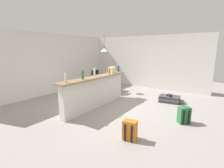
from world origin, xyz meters
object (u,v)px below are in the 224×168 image
object	(u,v)px
bottle_white	(66,78)
dining_chair_near_partition	(112,81)
bottle_green	(83,75)
bottle_amber	(109,71)
bottle_blue	(119,69)
pendant_lamp	(104,50)
backpack_orange	(130,130)
dining_chair_far_side	(94,79)
grocery_bag	(112,70)
backpack_green	(184,115)
dining_table	(103,77)
book_stack	(169,95)
suitcase_flat_charcoal	(170,99)
bottle_clear	(94,72)

from	to	relation	value
bottle_white	dining_chair_near_partition	size ratio (longest dim) A/B	0.25
bottle_green	bottle_amber	distance (m)	1.24
bottle_blue	pendant_lamp	world-z (taller)	pendant_lamp
dining_chair_near_partition	pendant_lamp	xyz separation A→B (m)	(0.10, 0.49, 1.32)
backpack_orange	dining_chair_near_partition	bearing A→B (deg)	39.18
dining_chair_near_partition	backpack_orange	bearing A→B (deg)	-140.82
bottle_green	dining_chair_far_side	distance (m)	2.98
grocery_bag	backpack_green	world-z (taller)	grocery_bag
bottle_blue	dining_chair_far_side	world-z (taller)	bottle_blue
dining_chair_near_partition	backpack_green	xyz separation A→B (m)	(-1.44, -3.13, -0.31)
bottle_white	dining_table	size ratio (longest dim) A/B	0.21
bottle_white	book_stack	bearing A→B (deg)	-30.79
suitcase_flat_charcoal	bottle_clear	bearing A→B (deg)	133.45
backpack_orange	bottle_white	bearing A→B (deg)	91.21
dining_chair_near_partition	bottle_amber	bearing A→B (deg)	-151.18
pendant_lamp	bottle_white	bearing A→B (deg)	-161.47
bottle_green	backpack_orange	distance (m)	2.16
backpack_green	book_stack	world-z (taller)	backpack_green
bottle_green	backpack_green	xyz separation A→B (m)	(0.87, -2.62, -0.93)
dining_chair_near_partition	suitcase_flat_charcoal	xyz separation A→B (m)	(0.12, -2.38, -0.41)
dining_table	bottle_blue	bearing A→B (deg)	-113.78
dining_chair_near_partition	bottle_blue	bearing A→B (deg)	-128.09
dining_table	suitcase_flat_charcoal	xyz separation A→B (m)	(0.08, -2.93, -0.54)
dining_chair_near_partition	suitcase_flat_charcoal	world-z (taller)	dining_chair_near_partition
dining_chair_near_partition	bottle_green	bearing A→B (deg)	-167.40
grocery_bag	pendant_lamp	size ratio (longest dim) A/B	0.33
bottle_white	grocery_bag	xyz separation A→B (m)	(2.20, 0.05, -0.01)
bottle_blue	book_stack	size ratio (longest dim) A/B	0.94
grocery_bag	dining_table	size ratio (longest dim) A/B	0.24
dining_chair_near_partition	backpack_green	distance (m)	3.46
backpack_orange	dining_chair_far_side	bearing A→B (deg)	49.11
grocery_bag	dining_chair_far_side	xyz separation A→B (m)	(0.86, 1.60, -0.60)
grocery_bag	bottle_clear	bearing A→B (deg)	177.93
backpack_green	bottle_clear	bearing A→B (deg)	95.69
bottle_blue	backpack_green	bearing A→B (deg)	-111.06
bottle_clear	dining_chair_far_side	distance (m)	2.48
backpack_orange	grocery_bag	bearing A→B (deg)	41.14
bottle_white	backpack_orange	xyz separation A→B (m)	(0.04, -1.84, -0.92)
bottle_blue	dining_chair_near_partition	distance (m)	0.96
grocery_bag	dining_chair_far_side	size ratio (longest dim) A/B	0.28
bottle_blue	dining_chair_far_side	distance (m)	1.89
bottle_amber	suitcase_flat_charcoal	bearing A→B (deg)	-56.47
bottle_amber	pendant_lamp	size ratio (longest dim) A/B	0.26
bottle_blue	dining_table	size ratio (longest dim) A/B	0.22
bottle_clear	backpack_orange	size ratio (longest dim) A/B	0.65
bottle_white	dining_chair_near_partition	bearing A→B (deg)	10.26
dining_chair_near_partition	dining_chair_far_side	bearing A→B (deg)	84.37
bottle_amber	dining_table	xyz separation A→B (m)	(1.11, 1.14, -0.46)
bottle_green	backpack_green	world-z (taller)	bottle_green
dining_table	pendant_lamp	xyz separation A→B (m)	(0.06, -0.06, 1.19)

